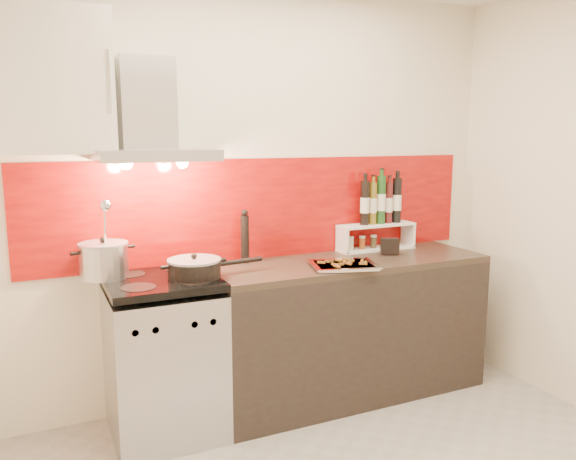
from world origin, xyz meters
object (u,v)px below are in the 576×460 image
pepper_mill (245,237)px  stock_pot (104,260)px  counter (348,327)px  baking_tray (344,265)px  range_stove (165,359)px  saute_pan (196,268)px

pepper_mill → stock_pot: bearing=-176.3°
counter → baking_tray: (-0.14, -0.17, 0.47)m
counter → range_stove: bearing=-179.8°
range_stove → stock_pot: 0.65m
range_stove → counter: bearing=0.2°
saute_pan → counter: bearing=3.7°
baking_tray → stock_pot: bearing=166.7°
stock_pot → baking_tray: (1.34, -0.32, -0.09)m
range_stove → baking_tray: bearing=-9.0°
counter → baking_tray: bearing=-129.5°
range_stove → pepper_mill: 0.86m
range_stove → counter: size_ratio=0.51×
counter → baking_tray: 0.52m
stock_pot → saute_pan: size_ratio=0.47×
stock_pot → pepper_mill: bearing=3.7°
pepper_mill → baking_tray: pepper_mill is taller
range_stove → stock_pot: stock_pot is taller
range_stove → stock_pot: size_ratio=3.41×
counter → pepper_mill: bearing=162.8°
pepper_mill → baking_tray: bearing=-36.9°
range_stove → pepper_mill: size_ratio=2.72×
stock_pot → baking_tray: 1.38m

